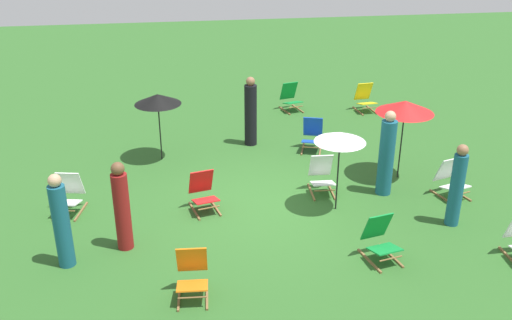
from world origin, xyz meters
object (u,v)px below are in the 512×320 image
deckchair_5 (380,240)px  deckchair_8 (451,180)px  deckchair_4 (291,98)px  deckchair_6 (312,136)px  deckchair_9 (192,275)px  person_1 (386,155)px  person_4 (122,208)px  umbrella_2 (340,137)px  deckchair_0 (69,195)px  deckchair_7 (322,176)px  person_0 (61,223)px  person_3 (251,113)px  umbrella_0 (158,99)px  deckchair_2 (365,99)px  person_2 (457,187)px  umbrella_1 (405,107)px  deckchair_1 (203,193)px

deckchair_5 → deckchair_8: same height
deckchair_4 → deckchair_6: size_ratio=0.98×
deckchair_9 → person_1: 5.12m
person_4 → umbrella_2: bearing=30.4°
deckchair_0 → person_1: 6.52m
deckchair_7 → person_0: person_0 is taller
person_3 → person_4: person_3 is taller
deckchair_4 → person_1: 5.64m
deckchair_8 → umbrella_0: (-6.02, 2.81, 1.15)m
deckchair_7 → deckchair_2: bearing=65.1°
person_1 → person_2: bearing=-173.6°
umbrella_2 → person_0: bearing=-166.7°
deckchair_5 → person_1: 2.57m
deckchair_4 → umbrella_1: 5.24m
deckchair_9 → umbrella_1: size_ratio=0.46×
umbrella_2 → deckchair_1: bearing=171.3°
deckchair_0 → person_2: (7.36, -1.63, 0.44)m
person_1 → umbrella_0: bearing=37.4°
deckchair_0 → umbrella_0: umbrella_0 is taller
deckchair_6 → deckchair_4: bearing=106.3°
deckchair_4 → person_4: bearing=-137.2°
deckchair_4 → deckchair_0: bearing=-150.7°
person_3 → person_4: size_ratio=1.05×
deckchair_8 → deckchair_9: 6.11m
umbrella_0 → umbrella_1: bearing=-19.0°
umbrella_1 → umbrella_2: size_ratio=1.08×
deckchair_6 → person_2: (1.81, -3.97, 0.44)m
deckchair_6 → deckchair_8: bearing=-33.3°
umbrella_0 → person_1: 5.34m
deckchair_0 → deckchair_1: (2.66, -0.32, 0.00)m
umbrella_0 → person_2: bearing=-35.4°
person_2 → deckchair_5: bearing=-101.4°
deckchair_4 → umbrella_2: bearing=-107.4°
deckchair_1 → person_2: person_2 is taller
deckchair_1 → deckchair_7: 2.58m
person_0 → deckchair_8: bearing=-72.1°
umbrella_0 → deckchair_2: bearing=24.0°
deckchair_0 → deckchair_4: 7.78m
deckchair_1 → deckchair_5: 3.66m
deckchair_9 → umbrella_0: size_ratio=0.51×
deckchair_8 → deckchair_2: bearing=73.5°
deckchair_4 → deckchair_8: (2.21, -5.86, 0.00)m
deckchair_9 → umbrella_0: bearing=99.1°
deckchair_8 → deckchair_0: bearing=159.2°
person_1 → deckchair_6: bearing=-4.0°
deckchair_2 → deckchair_4: 2.20m
person_2 → deckchair_7: bearing=-166.5°
person_1 → person_0: bearing=80.9°
deckchair_4 → deckchair_8: size_ratio=0.99×
deckchair_2 → person_2: 6.62m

